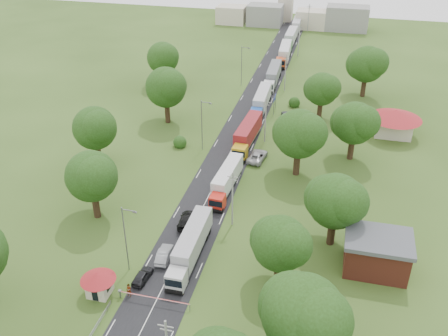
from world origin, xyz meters
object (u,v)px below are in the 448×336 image
(boom_barrier, at_px, (144,297))
(truck_0, at_px, (191,245))
(guard_booth, at_px, (98,281))
(car_lane_mid, at_px, (164,254))
(info_sign, at_px, (275,101))
(car_lane_front, at_px, (142,276))
(pedestrian_near, at_px, (129,290))

(boom_barrier, distance_m, truck_0, 9.89)
(guard_booth, relative_size, car_lane_mid, 0.96)
(guard_booth, bearing_deg, info_sign, 78.32)
(boom_barrier, bearing_deg, info_sign, 83.76)
(boom_barrier, relative_size, car_lane_front, 2.35)
(boom_barrier, xyz_separation_m, pedestrian_near, (-2.14, 0.50, 0.03))
(info_sign, xyz_separation_m, pedestrian_near, (-8.70, -59.50, -2.08))
(guard_booth, relative_size, truck_0, 0.31)
(guard_booth, bearing_deg, boom_barrier, 0.01)
(info_sign, height_order, car_lane_mid, info_sign)
(truck_0, bearing_deg, car_lane_front, -129.86)
(guard_booth, bearing_deg, car_lane_front, 40.41)
(car_lane_front, relative_size, car_lane_mid, 0.86)
(info_sign, xyz_separation_m, truck_0, (-3.42, -50.70, -0.90))
(boom_barrier, height_order, car_lane_front, car_lane_front)
(truck_0, xyz_separation_m, car_lane_mid, (-3.46, -1.14, -1.35))
(boom_barrier, relative_size, guard_booth, 2.10)
(guard_booth, xyz_separation_m, truck_0, (8.98, 9.30, -0.06))
(car_lane_front, bearing_deg, boom_barrier, 119.93)
(truck_0, relative_size, car_lane_mid, 3.13)
(info_sign, height_order, car_lane_front, info_sign)
(car_lane_front, bearing_deg, truck_0, -124.61)
(car_lane_front, bearing_deg, car_lane_mid, -100.77)
(info_sign, relative_size, pedestrian_near, 2.22)
(guard_booth, xyz_separation_m, info_sign, (12.40, 60.00, 0.84))
(boom_barrier, xyz_separation_m, info_sign, (6.56, 60.00, 2.11))
(info_sign, bearing_deg, guard_booth, -101.68)
(boom_barrier, relative_size, info_sign, 2.25)
(guard_booth, xyz_separation_m, car_lane_front, (4.20, 3.58, -1.50))
(guard_booth, bearing_deg, pedestrian_near, 7.71)
(car_lane_front, bearing_deg, pedestrian_near, 86.02)
(boom_barrier, distance_m, guard_booth, 5.98)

